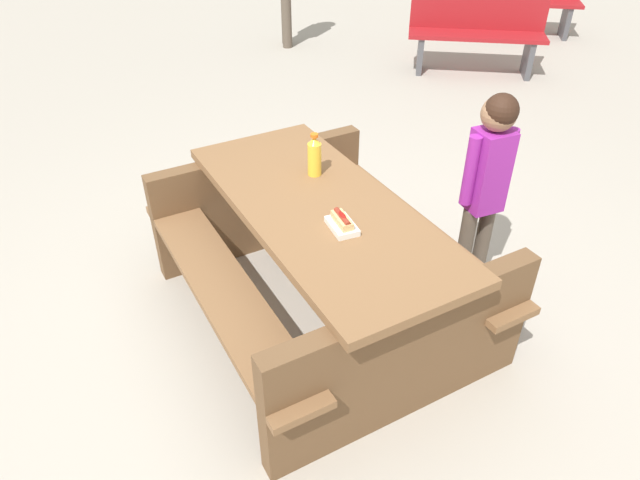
{
  "coord_description": "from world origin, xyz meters",
  "views": [
    {
      "loc": [
        2.37,
        -0.63,
        2.29
      ],
      "look_at": [
        0.0,
        0.0,
        0.52
      ],
      "focal_mm": 32.1,
      "sensor_mm": 36.0,
      "label": 1
    }
  ],
  "objects_px": {
    "picnic_table": "(320,252)",
    "soda_bottle": "(314,156)",
    "park_bench_near": "(476,32)",
    "hotdog_tray": "(342,223)",
    "child_in_coat": "(488,171)"
  },
  "relations": [
    {
      "from": "picnic_table",
      "to": "soda_bottle",
      "type": "relative_size",
      "value": 8.64
    },
    {
      "from": "picnic_table",
      "to": "soda_bottle",
      "type": "height_order",
      "value": "soda_bottle"
    },
    {
      "from": "hotdog_tray",
      "to": "child_in_coat",
      "type": "height_order",
      "value": "child_in_coat"
    },
    {
      "from": "child_in_coat",
      "to": "park_bench_near",
      "type": "bearing_deg",
      "value": 152.82
    },
    {
      "from": "picnic_table",
      "to": "park_bench_near",
      "type": "height_order",
      "value": "park_bench_near"
    },
    {
      "from": "picnic_table",
      "to": "soda_bottle",
      "type": "bearing_deg",
      "value": 170.77
    },
    {
      "from": "hotdog_tray",
      "to": "picnic_table",
      "type": "bearing_deg",
      "value": -169.41
    },
    {
      "from": "picnic_table",
      "to": "child_in_coat",
      "type": "bearing_deg",
      "value": 92.01
    },
    {
      "from": "soda_bottle",
      "to": "park_bench_near",
      "type": "bearing_deg",
      "value": 140.06
    },
    {
      "from": "picnic_table",
      "to": "hotdog_tray",
      "type": "bearing_deg",
      "value": 10.59
    },
    {
      "from": "picnic_table",
      "to": "soda_bottle",
      "type": "xyz_separation_m",
      "value": [
        -0.3,
        0.05,
        0.42
      ]
    },
    {
      "from": "soda_bottle",
      "to": "park_bench_near",
      "type": "relative_size",
      "value": 0.16
    },
    {
      "from": "soda_bottle",
      "to": "hotdog_tray",
      "type": "xyz_separation_m",
      "value": [
        0.54,
        -0.0,
        -0.08
      ]
    },
    {
      "from": "soda_bottle",
      "to": "park_bench_near",
      "type": "xyz_separation_m",
      "value": [
        -3.21,
        2.69,
        -0.41
      ]
    },
    {
      "from": "child_in_coat",
      "to": "hotdog_tray",
      "type": "bearing_deg",
      "value": -73.24
    }
  ]
}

